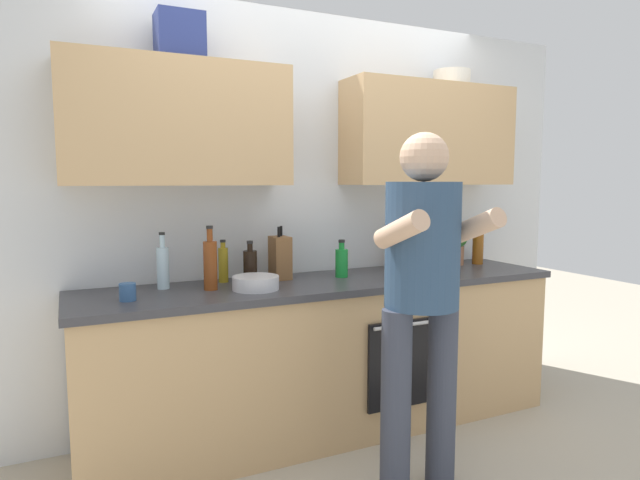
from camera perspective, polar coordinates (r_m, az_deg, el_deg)
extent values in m
plane|color=#B2A893|center=(3.42, 1.01, -19.24)|extent=(12.00, 12.00, 0.00)
cube|color=silver|center=(3.42, -1.62, 2.50)|extent=(4.00, 0.06, 2.50)
cube|color=tan|center=(3.01, -14.71, 11.80)|extent=(1.18, 0.32, 0.65)
cube|color=tan|center=(3.67, 11.46, 10.83)|extent=(1.18, 0.32, 0.65)
cylinder|color=silver|center=(3.83, 13.74, 16.25)|extent=(0.24, 0.24, 0.10)
cube|color=navy|center=(3.09, -14.61, 20.04)|extent=(0.24, 0.20, 0.24)
cube|color=tan|center=(3.26, 1.03, -12.41)|extent=(2.80, 0.60, 0.86)
cube|color=#38383D|center=(3.15, 1.04, -4.62)|extent=(2.84, 0.64, 0.04)
cube|color=black|center=(3.18, 9.60, -12.64)|extent=(0.56, 0.02, 0.50)
cylinder|color=silver|center=(3.09, 9.93, -8.71)|extent=(0.52, 0.02, 0.02)
cylinder|color=#383D4C|center=(2.61, 8.01, -16.91)|extent=(0.14, 0.14, 0.90)
cylinder|color=#383D4C|center=(2.75, 12.71, -15.76)|extent=(0.14, 0.14, 0.90)
cylinder|color=navy|center=(2.49, 10.76, -0.53)|extent=(0.34, 0.34, 0.57)
sphere|color=#D8AD8C|center=(2.48, 10.95, 8.60)|extent=(0.22, 0.22, 0.22)
cylinder|color=#D8AD8C|center=(2.27, 8.50, 1.04)|extent=(0.09, 0.31, 0.19)
cylinder|color=#D8AD8C|center=(2.52, 16.10, 1.36)|extent=(0.09, 0.31, 0.19)
cylinder|color=brown|center=(2.90, -11.50, -2.68)|extent=(0.07, 0.07, 0.26)
cylinder|color=brown|center=(2.88, -11.57, 0.51)|extent=(0.03, 0.03, 0.07)
cylinder|color=black|center=(2.88, -11.58, 1.33)|extent=(0.04, 0.04, 0.02)
cylinder|color=#471419|center=(3.70, 10.33, -1.25)|extent=(0.05, 0.05, 0.20)
cylinder|color=#471419|center=(3.68, 10.37, 0.57)|extent=(0.02, 0.02, 0.04)
cylinder|color=black|center=(3.68, 10.37, 0.97)|extent=(0.02, 0.02, 0.01)
cylinder|color=#8C4C14|center=(3.90, 16.33, -0.83)|extent=(0.08, 0.08, 0.22)
cylinder|color=#8C4C14|center=(3.89, 16.39, 1.13)|extent=(0.03, 0.03, 0.05)
cylinder|color=black|center=(3.88, 16.40, 1.59)|extent=(0.03, 0.03, 0.02)
cylinder|color=black|center=(3.09, -7.38, -2.79)|extent=(0.08, 0.08, 0.18)
cylinder|color=black|center=(3.08, -7.41, -0.75)|extent=(0.03, 0.03, 0.04)
cylinder|color=black|center=(3.07, -7.42, -0.23)|extent=(0.04, 0.04, 0.02)
cylinder|color=olive|center=(3.12, -10.17, -2.63)|extent=(0.06, 0.06, 0.20)
cylinder|color=olive|center=(3.10, -10.21, -0.54)|extent=(0.03, 0.03, 0.03)
cylinder|color=black|center=(3.10, -10.22, -0.11)|extent=(0.03, 0.03, 0.01)
cylinder|color=silver|center=(3.00, -16.25, -2.88)|extent=(0.06, 0.06, 0.22)
cylinder|color=silver|center=(2.98, -16.33, -0.13)|extent=(0.03, 0.03, 0.07)
cylinder|color=black|center=(2.97, -16.36, 0.65)|extent=(0.03, 0.03, 0.01)
cylinder|color=#198C33|center=(3.24, 2.29, -2.47)|extent=(0.08, 0.08, 0.17)
cylinder|color=#198C33|center=(3.22, 2.30, -0.64)|extent=(0.03, 0.03, 0.04)
cylinder|color=black|center=(3.22, 2.31, -0.12)|extent=(0.04, 0.04, 0.02)
cylinder|color=orange|center=(3.56, 8.44, -1.62)|extent=(0.07, 0.07, 0.18)
cylinder|color=orange|center=(3.55, 8.47, 0.34)|extent=(0.02, 0.02, 0.06)
cylinder|color=black|center=(3.55, 8.48, 0.95)|extent=(0.03, 0.03, 0.01)
cylinder|color=#33598C|center=(2.76, -19.65, -5.20)|extent=(0.08, 0.08, 0.09)
cylinder|color=white|center=(3.16, 7.72, -3.26)|extent=(0.08, 0.08, 0.11)
cylinder|color=silver|center=(2.89, -6.80, -4.51)|extent=(0.25, 0.25, 0.07)
cube|color=brown|center=(3.18, -4.23, -1.88)|extent=(0.10, 0.14, 0.25)
cylinder|color=black|center=(3.13, -4.38, 0.87)|extent=(0.02, 0.02, 0.06)
cylinder|color=black|center=(3.18, -4.13, 0.95)|extent=(0.02, 0.02, 0.06)
cylinder|color=#9E6647|center=(3.83, 14.14, -1.59)|extent=(0.11, 0.11, 0.13)
sphere|color=#2D6B28|center=(3.81, 14.19, 0.27)|extent=(0.15, 0.15, 0.15)
cube|color=silver|center=(3.52, 11.97, -1.68)|extent=(0.22, 0.17, 0.19)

